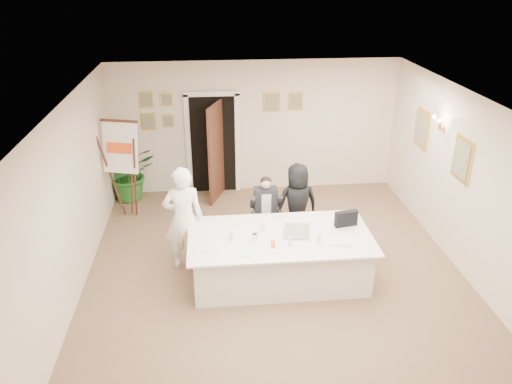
{
  "coord_description": "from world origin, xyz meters",
  "views": [
    {
      "loc": [
        -0.96,
        -6.58,
        4.56
      ],
      "look_at": [
        -0.26,
        0.6,
        1.23
      ],
      "focal_mm": 35.0,
      "sensor_mm": 36.0,
      "label": 1
    }
  ],
  "objects_px": {
    "flip_chart": "(126,174)",
    "standing_man": "(184,218)",
    "oj_glass": "(273,245)",
    "laptop_bag": "(346,219)",
    "seated_man": "(266,210)",
    "conference_table": "(280,257)",
    "laptop": "(295,227)",
    "steel_jug": "(255,237)",
    "potted_palm": "(129,173)",
    "paper_stack": "(342,242)",
    "standing_woman": "(297,205)"
  },
  "relations": [
    {
      "from": "potted_palm",
      "to": "oj_glass",
      "type": "bearing_deg",
      "value": -54.6
    },
    {
      "from": "paper_stack",
      "to": "steel_jug",
      "type": "bearing_deg",
      "value": 171.25
    },
    {
      "from": "flip_chart",
      "to": "oj_glass",
      "type": "distance_m",
      "value": 3.72
    },
    {
      "from": "flip_chart",
      "to": "standing_man",
      "type": "distance_m",
      "value": 2.22
    },
    {
      "from": "conference_table",
      "to": "laptop_bag",
      "type": "xyz_separation_m",
      "value": [
        1.08,
        0.21,
        0.51
      ]
    },
    {
      "from": "standing_woman",
      "to": "paper_stack",
      "type": "distance_m",
      "value": 1.47
    },
    {
      "from": "standing_woman",
      "to": "flip_chart",
      "type": "bearing_deg",
      "value": -29.39
    },
    {
      "from": "seated_man",
      "to": "potted_palm",
      "type": "distance_m",
      "value": 3.34
    },
    {
      "from": "seated_man",
      "to": "flip_chart",
      "type": "distance_m",
      "value": 2.86
    },
    {
      "from": "laptop_bag",
      "to": "paper_stack",
      "type": "height_order",
      "value": "laptop_bag"
    },
    {
      "from": "flip_chart",
      "to": "standing_woman",
      "type": "distance_m",
      "value": 3.36
    },
    {
      "from": "paper_stack",
      "to": "steel_jug",
      "type": "relative_size",
      "value": 2.99
    },
    {
      "from": "seated_man",
      "to": "oj_glass",
      "type": "xyz_separation_m",
      "value": [
        -0.07,
        -1.52,
        0.21
      ]
    },
    {
      "from": "flip_chart",
      "to": "standing_man",
      "type": "height_order",
      "value": "flip_chart"
    },
    {
      "from": "laptop_bag",
      "to": "steel_jug",
      "type": "distance_m",
      "value": 1.51
    },
    {
      "from": "conference_table",
      "to": "standing_man",
      "type": "bearing_deg",
      "value": 160.62
    },
    {
      "from": "standing_man",
      "to": "steel_jug",
      "type": "relative_size",
      "value": 15.86
    },
    {
      "from": "laptop",
      "to": "potted_palm",
      "type": "bearing_deg",
      "value": 142.07
    },
    {
      "from": "oj_glass",
      "to": "steel_jug",
      "type": "height_order",
      "value": "oj_glass"
    },
    {
      "from": "seated_man",
      "to": "laptop",
      "type": "distance_m",
      "value": 1.22
    },
    {
      "from": "conference_table",
      "to": "steel_jug",
      "type": "relative_size",
      "value": 25.48
    },
    {
      "from": "potted_palm",
      "to": "paper_stack",
      "type": "distance_m",
      "value": 5.04
    },
    {
      "from": "laptop",
      "to": "flip_chart",
      "type": "bearing_deg",
      "value": 149.62
    },
    {
      "from": "standing_woman",
      "to": "seated_man",
      "type": "bearing_deg",
      "value": -12.1
    },
    {
      "from": "conference_table",
      "to": "potted_palm",
      "type": "height_order",
      "value": "potted_palm"
    },
    {
      "from": "conference_table",
      "to": "laptop_bag",
      "type": "relative_size",
      "value": 7.8
    },
    {
      "from": "seated_man",
      "to": "potted_palm",
      "type": "relative_size",
      "value": 1.07
    },
    {
      "from": "seated_man",
      "to": "laptop",
      "type": "relative_size",
      "value": 3.29
    },
    {
      "from": "flip_chart",
      "to": "laptop_bag",
      "type": "height_order",
      "value": "flip_chart"
    },
    {
      "from": "conference_table",
      "to": "standing_woman",
      "type": "xyz_separation_m",
      "value": [
        0.45,
        1.09,
        0.35
      ]
    },
    {
      "from": "seated_man",
      "to": "potted_palm",
      "type": "xyz_separation_m",
      "value": [
        -2.62,
        2.07,
        -0.04
      ]
    },
    {
      "from": "flip_chart",
      "to": "steel_jug",
      "type": "distance_m",
      "value": 3.37
    },
    {
      "from": "laptop",
      "to": "steel_jug",
      "type": "height_order",
      "value": "laptop"
    },
    {
      "from": "flip_chart",
      "to": "oj_glass",
      "type": "bearing_deg",
      "value": -48.29
    },
    {
      "from": "seated_man",
      "to": "oj_glass",
      "type": "distance_m",
      "value": 1.53
    },
    {
      "from": "laptop",
      "to": "steel_jug",
      "type": "distance_m",
      "value": 0.65
    },
    {
      "from": "standing_woman",
      "to": "oj_glass",
      "type": "relative_size",
      "value": 11.44
    },
    {
      "from": "flip_chart",
      "to": "laptop",
      "type": "relative_size",
      "value": 5.05
    },
    {
      "from": "seated_man",
      "to": "standing_woman",
      "type": "bearing_deg",
      "value": -11.97
    },
    {
      "from": "laptop",
      "to": "seated_man",
      "type": "bearing_deg",
      "value": 115.2
    },
    {
      "from": "conference_table",
      "to": "potted_palm",
      "type": "distance_m",
      "value": 4.21
    },
    {
      "from": "paper_stack",
      "to": "oj_glass",
      "type": "xyz_separation_m",
      "value": [
        -1.04,
        -0.06,
        0.05
      ]
    },
    {
      "from": "conference_table",
      "to": "laptop",
      "type": "distance_m",
      "value": 0.57
    },
    {
      "from": "conference_table",
      "to": "flip_chart",
      "type": "relative_size",
      "value": 1.45
    },
    {
      "from": "flip_chart",
      "to": "seated_man",
      "type": "bearing_deg",
      "value": -26.37
    },
    {
      "from": "potted_palm",
      "to": "laptop_bag",
      "type": "relative_size",
      "value": 3.28
    },
    {
      "from": "standing_man",
      "to": "potted_palm",
      "type": "distance_m",
      "value": 2.98
    },
    {
      "from": "oj_glass",
      "to": "laptop_bag",
      "type": "bearing_deg",
      "value": 25.12
    },
    {
      "from": "flip_chart",
      "to": "standing_woman",
      "type": "relative_size",
      "value": 1.3
    },
    {
      "from": "flip_chart",
      "to": "oj_glass",
      "type": "relative_size",
      "value": 14.89
    }
  ]
}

